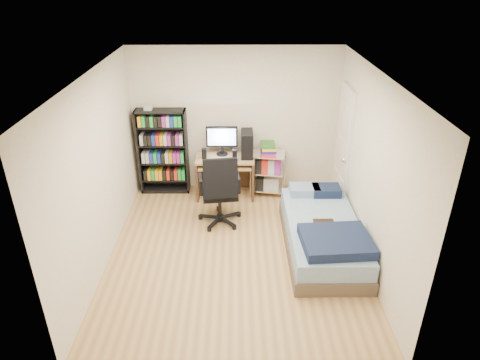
{
  "coord_description": "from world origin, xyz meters",
  "views": [
    {
      "loc": [
        0.02,
        -4.95,
        3.65
      ],
      "look_at": [
        0.07,
        0.4,
        0.93
      ],
      "focal_mm": 32.0,
      "sensor_mm": 36.0,
      "label": 1
    }
  ],
  "objects_px": {
    "office_chair": "(220,202)",
    "bed": "(323,234)",
    "media_shelf": "(163,151)",
    "computer_desk": "(231,159)"
  },
  "relations": [
    {
      "from": "media_shelf",
      "to": "computer_desk",
      "type": "xyz_separation_m",
      "value": [
        1.16,
        -0.14,
        -0.1
      ]
    },
    {
      "from": "office_chair",
      "to": "media_shelf",
      "type": "bearing_deg",
      "value": 125.7
    },
    {
      "from": "computer_desk",
      "to": "office_chair",
      "type": "distance_m",
      "value": 1.0
    },
    {
      "from": "computer_desk",
      "to": "bed",
      "type": "relative_size",
      "value": 0.61
    },
    {
      "from": "office_chair",
      "to": "bed",
      "type": "height_order",
      "value": "office_chair"
    },
    {
      "from": "office_chair",
      "to": "bed",
      "type": "distance_m",
      "value": 1.63
    },
    {
      "from": "media_shelf",
      "to": "computer_desk",
      "type": "relative_size",
      "value": 1.26
    },
    {
      "from": "media_shelf",
      "to": "bed",
      "type": "height_order",
      "value": "media_shelf"
    },
    {
      "from": "computer_desk",
      "to": "media_shelf",
      "type": "bearing_deg",
      "value": 173.17
    },
    {
      "from": "media_shelf",
      "to": "computer_desk",
      "type": "distance_m",
      "value": 1.18
    }
  ]
}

